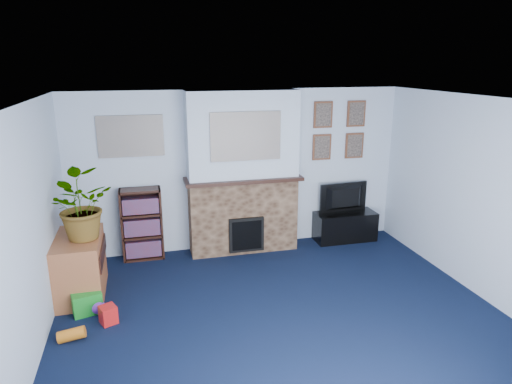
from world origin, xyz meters
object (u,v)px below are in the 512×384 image
object	(u,v)px
sideboard	(80,268)
tv_stand	(345,227)
television	(346,198)
bookshelf	(142,225)

from	to	relation	value
sideboard	tv_stand	bearing A→B (deg)	12.26
television	bookshelf	size ratio (longest dim) A/B	0.77
bookshelf	tv_stand	bearing A→B (deg)	-1.39
bookshelf	sideboard	xyz separation A→B (m)	(-0.76, -0.93, -0.15)
tv_stand	bookshelf	world-z (taller)	bookshelf
television	sideboard	xyz separation A→B (m)	(-3.91, -0.87, -0.34)
tv_stand	bookshelf	size ratio (longest dim) A/B	0.93
tv_stand	bookshelf	xyz separation A→B (m)	(-3.15, 0.08, 0.28)
television	sideboard	distance (m)	4.02
tv_stand	bookshelf	bearing A→B (deg)	178.61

